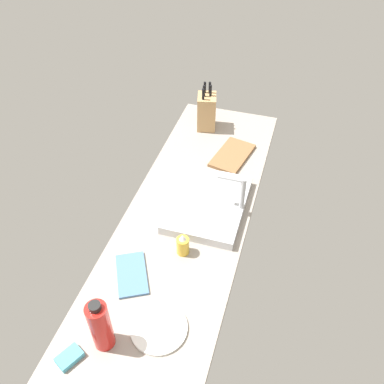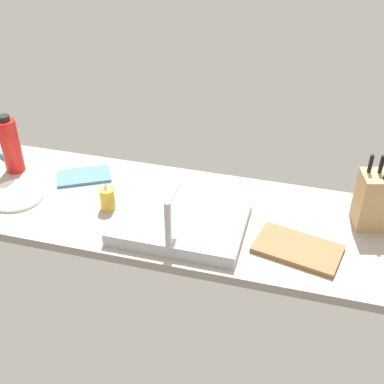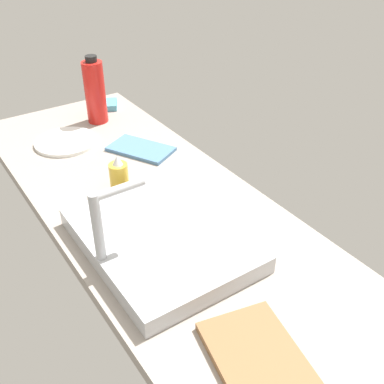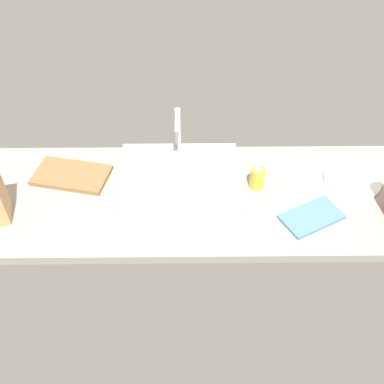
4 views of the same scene
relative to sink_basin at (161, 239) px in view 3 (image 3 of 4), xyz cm
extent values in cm
cube|color=gray|center=(5.96, -8.08, -4.08)|extent=(186.51, 58.00, 3.50)
cube|color=#B7BABF|center=(0.00, 0.00, 0.00)|extent=(45.89, 34.53, 4.66)
cylinder|color=#B7BABF|center=(-0.39, 15.91, 8.72)|extent=(2.40, 2.40, 22.10)
cylinder|color=#B7BABF|center=(-0.39, 9.91, 18.77)|extent=(2.00, 12.00, 2.00)
cylinder|color=#B7BABF|center=(3.11, 15.91, -0.33)|extent=(1.60, 1.60, 4.00)
cube|color=brown|center=(-41.85, 2.60, -1.43)|extent=(31.25, 21.92, 1.80)
cylinder|color=gold|center=(29.45, -3.37, 1.95)|extent=(5.56, 5.56, 8.55)
cone|color=silver|center=(29.45, -3.37, 7.62)|extent=(3.06, 3.06, 2.80)
cylinder|color=red|center=(77.20, -18.10, 9.17)|extent=(7.67, 7.67, 23.00)
cylinder|color=black|center=(77.20, -18.10, 21.77)|extent=(4.22, 4.22, 2.20)
cylinder|color=white|center=(66.71, -0.99, -1.73)|extent=(21.59, 21.59, 1.20)
cube|color=teal|center=(47.21, -20.13, -1.73)|extent=(24.64, 20.70, 1.20)
cube|color=#4CA3BC|center=(86.62, -27.32, -1.13)|extent=(10.75, 9.46, 2.40)
camera|label=1|loc=(137.45, 33.24, 142.53)|focal=38.96mm
camera|label=2|loc=(-40.86, 137.20, 113.86)|focal=47.79mm
camera|label=3|loc=(-78.99, 43.91, 74.09)|focal=43.68mm
camera|label=4|loc=(3.81, -128.33, 114.42)|focal=42.00mm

